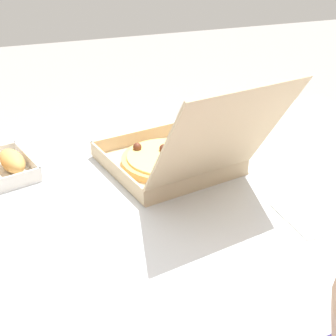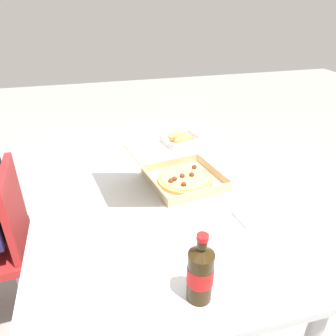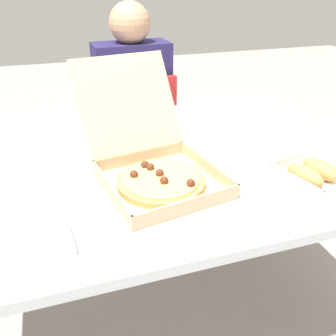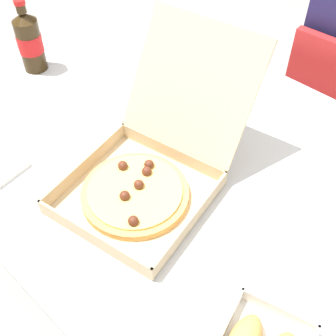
{
  "view_description": "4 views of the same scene",
  "coord_description": "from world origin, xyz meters",
  "px_view_note": "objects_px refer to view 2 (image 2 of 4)",
  "views": [
    {
      "loc": [
        0.4,
        0.86,
        1.3
      ],
      "look_at": [
        0.02,
        -0.12,
        0.75
      ],
      "focal_mm": 49.43,
      "sensor_mm": 36.0,
      "label": 1
    },
    {
      "loc": [
        -1.18,
        0.22,
        1.48
      ],
      "look_at": [
        0.03,
        -0.1,
        0.79
      ],
      "focal_mm": 34.11,
      "sensor_mm": 36.0,
      "label": 2
    },
    {
      "loc": [
        -0.24,
        -0.99,
        1.26
      ],
      "look_at": [
        0.04,
        -0.11,
        0.75
      ],
      "focal_mm": 37.98,
      "sensor_mm": 36.0,
      "label": 3
    },
    {
      "loc": [
        0.49,
        -0.58,
        1.52
      ],
      "look_at": [
        0.01,
        -0.07,
        0.75
      ],
      "focal_mm": 46.55,
      "sensor_mm": 36.0,
      "label": 4
    }
  ],
  "objects_px": {
    "pizza_box_open": "(176,175)",
    "paper_menu": "(114,229)",
    "bread_side_box": "(181,139)",
    "napkin_pile": "(251,216)",
    "cola_bottle": "(200,272)"
  },
  "relations": [
    {
      "from": "pizza_box_open",
      "to": "paper_menu",
      "type": "bearing_deg",
      "value": 129.17
    },
    {
      "from": "cola_bottle",
      "to": "napkin_pile",
      "type": "height_order",
      "value": "cola_bottle"
    },
    {
      "from": "cola_bottle",
      "to": "pizza_box_open",
      "type": "bearing_deg",
      "value": -9.73
    },
    {
      "from": "napkin_pile",
      "to": "pizza_box_open",
      "type": "bearing_deg",
      "value": 34.71
    },
    {
      "from": "bread_side_box",
      "to": "napkin_pile",
      "type": "height_order",
      "value": "bread_side_box"
    },
    {
      "from": "paper_menu",
      "to": "napkin_pile",
      "type": "xyz_separation_m",
      "value": [
        -0.06,
        -0.51,
        0.01
      ]
    },
    {
      "from": "cola_bottle",
      "to": "paper_menu",
      "type": "bearing_deg",
      "value": 29.42
    },
    {
      "from": "pizza_box_open",
      "to": "bread_side_box",
      "type": "height_order",
      "value": "pizza_box_open"
    },
    {
      "from": "pizza_box_open",
      "to": "bread_side_box",
      "type": "bearing_deg",
      "value": -19.42
    },
    {
      "from": "cola_bottle",
      "to": "paper_menu",
      "type": "xyz_separation_m",
      "value": [
        0.35,
        0.2,
        -0.09
      ]
    },
    {
      "from": "bread_side_box",
      "to": "napkin_pile",
      "type": "relative_size",
      "value": 2.01
    },
    {
      "from": "bread_side_box",
      "to": "napkin_pile",
      "type": "xyz_separation_m",
      "value": [
        -0.73,
        -0.06,
        -0.02
      ]
    },
    {
      "from": "pizza_box_open",
      "to": "paper_menu",
      "type": "height_order",
      "value": "pizza_box_open"
    },
    {
      "from": "pizza_box_open",
      "to": "paper_menu",
      "type": "relative_size",
      "value": 2.46
    },
    {
      "from": "cola_bottle",
      "to": "napkin_pile",
      "type": "relative_size",
      "value": 2.04
    }
  ]
}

